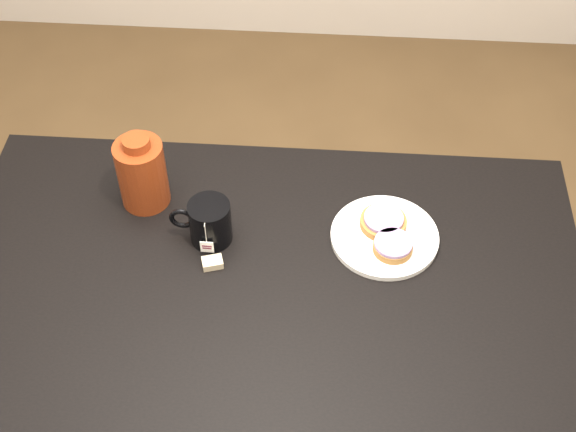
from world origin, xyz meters
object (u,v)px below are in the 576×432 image
(plate, at_px, (385,236))
(mug, at_px, (209,222))
(teabag_pouch, at_px, (212,263))
(bagel_back, at_px, (383,221))
(table, at_px, (266,313))
(bagel_package, at_px, (142,173))
(bagel_front, at_px, (393,246))

(plate, height_order, mug, mug)
(mug, relative_size, teabag_pouch, 3.16)
(bagel_back, distance_m, teabag_pouch, 0.40)
(table, bearing_deg, teabag_pouch, 153.28)
(table, distance_m, plate, 0.32)
(plate, relative_size, bagel_back, 2.17)
(bagel_back, bearing_deg, bagel_package, 174.41)
(table, height_order, plate, plate)
(teabag_pouch, bearing_deg, mug, 100.76)
(table, relative_size, mug, 9.85)
(teabag_pouch, bearing_deg, bagel_package, 134.23)
(table, height_order, mug, mug)
(table, height_order, bagel_back, bagel_back)
(mug, bearing_deg, bagel_back, 9.49)
(bagel_package, bearing_deg, mug, -32.84)
(bagel_back, distance_m, bagel_front, 0.08)
(bagel_front, xyz_separation_m, mug, (-0.41, 0.02, 0.03))
(bagel_front, bearing_deg, bagel_back, 105.83)
(table, relative_size, plate, 5.70)
(plate, xyz_separation_m, teabag_pouch, (-0.38, -0.10, -0.00))
(table, relative_size, teabag_pouch, 31.11)
(bagel_back, relative_size, bagel_front, 0.92)
(bagel_front, relative_size, mug, 0.87)
(bagel_package, bearing_deg, plate, -8.48)
(plate, distance_m, bagel_back, 0.03)
(bagel_front, bearing_deg, mug, 177.43)
(plate, xyz_separation_m, bagel_package, (-0.56, 0.08, 0.08))
(plate, relative_size, bagel_front, 1.98)
(bagel_back, bearing_deg, teabag_pouch, -160.48)
(mug, relative_size, bagel_package, 0.73)
(bagel_back, xyz_separation_m, teabag_pouch, (-0.38, -0.13, -0.02))
(teabag_pouch, bearing_deg, table, -26.72)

